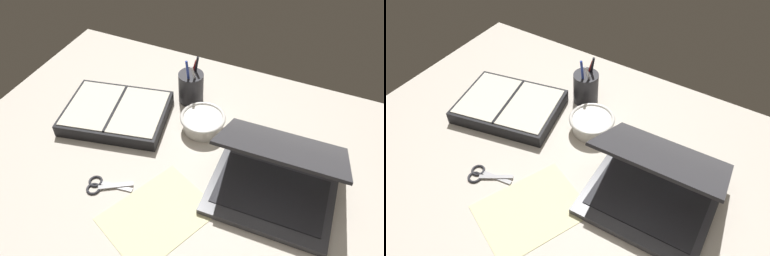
% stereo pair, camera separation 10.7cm
% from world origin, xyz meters
% --- Properties ---
extents(desk_top, '(1.40, 1.00, 0.02)m').
position_xyz_m(desk_top, '(0.00, 0.00, 0.01)').
color(desk_top, beige).
rests_on(desk_top, ground).
extents(laptop, '(0.33, 0.31, 0.19)m').
position_xyz_m(laptop, '(0.24, 0.01, 0.07)').
color(laptop, '#38383D').
rests_on(laptop, desk_top).
extents(bowl, '(0.14, 0.14, 0.05)m').
position_xyz_m(bowl, '(-0.02, 0.14, 0.05)').
color(bowl, silver).
rests_on(bowl, desk_top).
extents(pen_cup, '(0.08, 0.08, 0.17)m').
position_xyz_m(pen_cup, '(-0.11, 0.26, 0.07)').
color(pen_cup, '#28282D').
rests_on(pen_cup, desk_top).
extents(planner, '(0.36, 0.30, 0.05)m').
position_xyz_m(planner, '(-0.29, 0.08, 0.04)').
color(planner, black).
rests_on(planner, desk_top).
extents(scissors, '(0.13, 0.08, 0.01)m').
position_xyz_m(scissors, '(-0.19, -0.17, 0.02)').
color(scissors, '#B7B7BC').
rests_on(scissors, desk_top).
extents(paper_sheet_front, '(0.29, 0.32, 0.00)m').
position_xyz_m(paper_sheet_front, '(-0.00, -0.19, 0.02)').
color(paper_sheet_front, '#F4EFB2').
rests_on(paper_sheet_front, desk_top).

